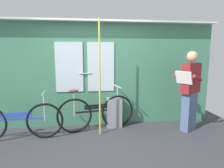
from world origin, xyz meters
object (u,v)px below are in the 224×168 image
Objects in this scene: bicycle_leaning_behind at (16,121)px; handrail_pole at (100,78)px; passenger_reading_newspaper at (190,90)px; trash_bin_by_wall at (114,112)px; bicycle_near_door at (96,113)px.

handrail_pole is at bearing -0.29° from bicycle_leaning_behind.
passenger_reading_newspaper is 0.73× the size of handrail_pole.
trash_bin_by_wall is (1.95, 0.48, -0.05)m from bicycle_leaning_behind.
bicycle_near_door is at bearing 105.59° from handrail_pole.
passenger_reading_newspaper is 2.58× the size of trash_bin_by_wall.
handrail_pole is (0.06, -0.22, 0.77)m from bicycle_near_door.
trash_bin_by_wall is at bearing 11.68° from bicycle_near_door.
passenger_reading_newspaper reaches higher than bicycle_leaning_behind.
bicycle_near_door is 0.98× the size of passenger_reading_newspaper.
passenger_reading_newspaper is 1.71m from trash_bin_by_wall.
passenger_reading_newspaper is at bearing -1.77° from handrail_pole.
bicycle_leaning_behind is at bearing -176.86° from handrail_pole.
bicycle_near_door reaches higher than trash_bin_by_wall.
handrail_pole is at bearing -34.07° from passenger_reading_newspaper.
passenger_reading_newspaper reaches higher than bicycle_near_door.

